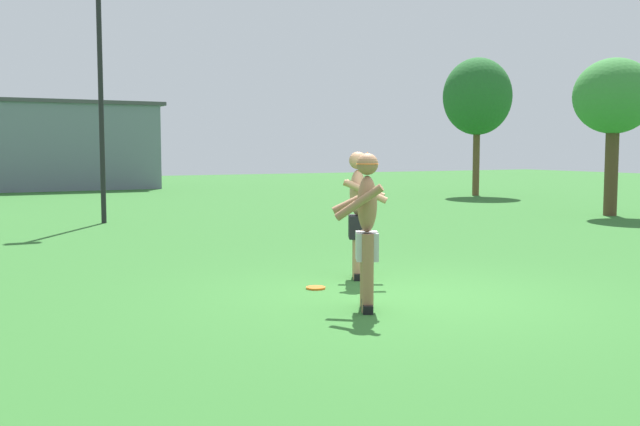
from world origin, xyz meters
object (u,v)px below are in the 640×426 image
Objects in this scene: player_in_black at (358,211)px; frisbee at (316,288)px; lamp_post at (100,65)px; player_with_cap at (366,223)px; tree_behind_players at (477,97)px; tree_left_field at (614,98)px.

player_in_black reaches higher than frisbee.
lamp_post is (-0.65, 9.74, 3.72)m from frisbee.
tree_behind_players is at bearing 46.90° from player_with_cap.
player_in_black is at bearing 25.91° from frisbee.
tree_left_field is 0.80× the size of tree_behind_players.
player_with_cap is 0.28× the size of lamp_post.
frisbee is 19.96m from tree_behind_players.
frisbee is 0.05× the size of tree_behind_players.
tree_behind_players is (13.13, 13.29, 2.78)m from player_in_black.
tree_left_field reaches higher than player_in_black.
lamp_post is at bearing 93.11° from player_with_cap.
tree_left_field is at bearing 29.93° from player_with_cap.
lamp_post is at bearing 160.85° from tree_left_field.
player_with_cap is at bearing -133.10° from tree_behind_players.
tree_behind_players is at bearing 15.19° from lamp_post.
frisbee is at bearing -86.15° from lamp_post.
frisbee is at bearing -135.61° from tree_behind_players.
player_in_black is 18.89m from tree_behind_players.
frisbee is at bearing -155.02° from tree_left_field.
player_with_cap is 0.34× the size of tree_behind_players.
frisbee is 10.45m from lamp_post.
tree_behind_players is (14.01, 13.72, 3.70)m from frisbee.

